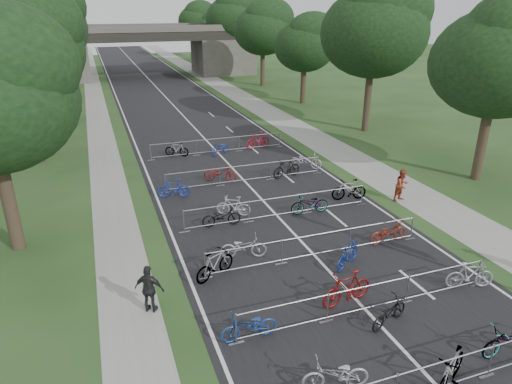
# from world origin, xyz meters

# --- Properties ---
(road) EXTENTS (11.00, 140.00, 0.01)m
(road) POSITION_xyz_m (0.00, 50.00, 0.01)
(road) COLOR black
(road) RESTS_ON ground
(sidewalk_right) EXTENTS (3.00, 140.00, 0.01)m
(sidewalk_right) POSITION_xyz_m (8.00, 50.00, 0.01)
(sidewalk_right) COLOR gray
(sidewalk_right) RESTS_ON ground
(sidewalk_left) EXTENTS (2.00, 140.00, 0.01)m
(sidewalk_left) POSITION_xyz_m (-7.50, 50.00, 0.01)
(sidewalk_left) COLOR gray
(sidewalk_left) RESTS_ON ground
(lane_markings) EXTENTS (0.12, 140.00, 0.00)m
(lane_markings) POSITION_xyz_m (0.00, 50.00, 0.00)
(lane_markings) COLOR silver
(lane_markings) RESTS_ON ground
(overpass_bridge) EXTENTS (31.00, 8.00, 7.05)m
(overpass_bridge) POSITION_xyz_m (0.00, 65.00, 3.53)
(overpass_bridge) COLOR #4D4A45
(overpass_bridge) RESTS_ON ground
(tree_right_0) EXTENTS (7.17, 7.17, 10.93)m
(tree_right_0) POSITION_xyz_m (13.11, 15.93, 6.92)
(tree_right_0) COLOR #33261C
(tree_right_0) RESTS_ON ground
(tree_left_1) EXTENTS (7.56, 7.56, 11.53)m
(tree_left_1) POSITION_xyz_m (-11.39, 27.93, 7.30)
(tree_left_1) COLOR #33261C
(tree_left_1) RESTS_ON ground
(tree_right_1) EXTENTS (8.18, 8.18, 12.47)m
(tree_right_1) POSITION_xyz_m (13.11, 27.93, 7.90)
(tree_right_1) COLOR #33261C
(tree_right_1) RESTS_ON ground
(tree_left_2) EXTENTS (8.40, 8.40, 12.81)m
(tree_left_2) POSITION_xyz_m (-11.39, 39.93, 8.12)
(tree_left_2) COLOR #33261C
(tree_left_2) RESTS_ON ground
(tree_right_2) EXTENTS (6.16, 6.16, 9.39)m
(tree_right_2) POSITION_xyz_m (13.11, 39.93, 5.95)
(tree_right_2) COLOR #33261C
(tree_right_2) RESTS_ON ground
(tree_left_3) EXTENTS (6.72, 6.72, 10.25)m
(tree_left_3) POSITION_xyz_m (-11.39, 51.93, 6.49)
(tree_left_3) COLOR #33261C
(tree_left_3) RESTS_ON ground
(tree_right_3) EXTENTS (7.17, 7.17, 10.93)m
(tree_right_3) POSITION_xyz_m (13.11, 51.93, 6.92)
(tree_right_3) COLOR #33261C
(tree_right_3) RESTS_ON ground
(tree_left_4) EXTENTS (7.56, 7.56, 11.53)m
(tree_left_4) POSITION_xyz_m (-11.39, 63.93, 7.30)
(tree_left_4) COLOR #33261C
(tree_left_4) RESTS_ON ground
(tree_right_4) EXTENTS (8.18, 8.18, 12.47)m
(tree_right_4) POSITION_xyz_m (13.11, 63.93, 7.90)
(tree_right_4) COLOR #33261C
(tree_right_4) RESTS_ON ground
(tree_left_5) EXTENTS (8.40, 8.40, 12.81)m
(tree_left_5) POSITION_xyz_m (-11.39, 75.93, 8.12)
(tree_left_5) COLOR #33261C
(tree_left_5) RESTS_ON ground
(tree_right_5) EXTENTS (6.16, 6.16, 9.39)m
(tree_right_5) POSITION_xyz_m (13.11, 75.93, 5.95)
(tree_right_5) COLOR #33261C
(tree_right_5) RESTS_ON ground
(tree_left_6) EXTENTS (6.72, 6.72, 10.25)m
(tree_left_6) POSITION_xyz_m (-11.39, 87.93, 6.49)
(tree_left_6) COLOR #33261C
(tree_left_6) RESTS_ON ground
(tree_right_6) EXTENTS (7.17, 7.17, 10.93)m
(tree_right_6) POSITION_xyz_m (13.11, 87.93, 6.92)
(tree_right_6) COLOR #33261C
(tree_right_6) RESTS_ON ground
(barrier_row_1) EXTENTS (9.70, 0.08, 1.10)m
(barrier_row_1) POSITION_xyz_m (0.00, 3.60, 0.55)
(barrier_row_1) COLOR gray
(barrier_row_1) RESTS_ON ground
(barrier_row_2) EXTENTS (9.70, 0.08, 1.10)m
(barrier_row_2) POSITION_xyz_m (0.00, 7.20, 0.55)
(barrier_row_2) COLOR gray
(barrier_row_2) RESTS_ON ground
(barrier_row_3) EXTENTS (9.70, 0.08, 1.10)m
(barrier_row_3) POSITION_xyz_m (0.00, 11.00, 0.55)
(barrier_row_3) COLOR gray
(barrier_row_3) RESTS_ON ground
(barrier_row_4) EXTENTS (9.70, 0.08, 1.10)m
(barrier_row_4) POSITION_xyz_m (0.00, 15.00, 0.55)
(barrier_row_4) COLOR gray
(barrier_row_4) RESTS_ON ground
(barrier_row_5) EXTENTS (9.70, 0.08, 1.10)m
(barrier_row_5) POSITION_xyz_m (0.00, 20.00, 0.55)
(barrier_row_5) COLOR gray
(barrier_row_5) RESTS_ON ground
(barrier_row_6) EXTENTS (9.70, 0.08, 1.10)m
(barrier_row_6) POSITION_xyz_m (0.00, 26.00, 0.55)
(barrier_row_6) COLOR gray
(barrier_row_6) RESTS_ON ground
(bike_5) EXTENTS (1.92, 1.01, 0.96)m
(bike_5) POSITION_xyz_m (-2.65, 4.63, 0.48)
(bike_5) COLOR #ACACB4
(bike_5) RESTS_ON ground
(bike_6) EXTENTS (1.87, 1.33, 1.11)m
(bike_6) POSITION_xyz_m (0.29, 3.69, 0.55)
(bike_6) COLOR gray
(bike_6) RESTS_ON ground
(bike_7) EXTENTS (1.91, 0.70, 1.00)m
(bike_7) POSITION_xyz_m (2.77, 4.09, 0.50)
(bike_7) COLOR gray
(bike_7) RESTS_ON ground
(bike_8) EXTENTS (1.80, 0.66, 0.94)m
(bike_8) POSITION_xyz_m (-4.16, 7.27, 0.47)
(bike_8) COLOR navy
(bike_8) RESTS_ON ground
(bike_9) EXTENTS (2.10, 0.89, 1.22)m
(bike_9) POSITION_xyz_m (-0.44, 7.86, 0.61)
(bike_9) COLOR maroon
(bike_9) RESTS_ON ground
(bike_10) EXTENTS (1.80, 1.14, 0.89)m
(bike_10) POSITION_xyz_m (0.26, 6.42, 0.45)
(bike_10) COLOR black
(bike_10) RESTS_ON ground
(bike_11) EXTENTS (1.84, 0.97, 1.06)m
(bike_11) POSITION_xyz_m (4.21, 7.19, 0.53)
(bike_11) COLOR #929398
(bike_11) RESTS_ON ground
(bike_12) EXTENTS (1.90, 1.34, 1.12)m
(bike_12) POSITION_xyz_m (-4.25, 10.95, 0.56)
(bike_12) COLOR gray
(bike_12) RESTS_ON ground
(bike_13) EXTENTS (1.97, 1.10, 0.98)m
(bike_13) POSITION_xyz_m (-2.78, 11.99, 0.49)
(bike_13) COLOR #A5A5AD
(bike_13) RESTS_ON ground
(bike_14) EXTENTS (1.71, 1.34, 1.04)m
(bike_14) POSITION_xyz_m (0.83, 9.96, 0.52)
(bike_14) COLOR navy
(bike_14) RESTS_ON ground
(bike_15) EXTENTS (1.88, 0.77, 0.97)m
(bike_15) POSITION_xyz_m (3.49, 11.11, 0.48)
(bike_15) COLOR maroon
(bike_15) RESTS_ON ground
(bike_16) EXTENTS (1.85, 0.76, 0.95)m
(bike_16) POSITION_xyz_m (-2.85, 15.06, 0.47)
(bike_16) COLOR black
(bike_16) RESTS_ON ground
(bike_17) EXTENTS (1.71, 1.21, 1.01)m
(bike_17) POSITION_xyz_m (-1.99, 15.95, 0.50)
(bike_17) COLOR #BBBAC2
(bike_17) RESTS_ON ground
(bike_18) EXTENTS (1.95, 0.80, 1.00)m
(bike_18) POSITION_xyz_m (1.62, 14.94, 0.50)
(bike_18) COLOR gray
(bike_18) RESTS_ON ground
(bike_19) EXTENTS (1.94, 0.86, 1.13)m
(bike_19) POSITION_xyz_m (4.30, 15.78, 0.56)
(bike_19) COLOR gray
(bike_19) RESTS_ON ground
(bike_20) EXTENTS (1.79, 0.93, 1.04)m
(bike_20) POSITION_xyz_m (-4.30, 19.19, 0.52)
(bike_20) COLOR #1D339F
(bike_20) RESTS_ON ground
(bike_21) EXTENTS (2.03, 1.48, 1.02)m
(bike_21) POSITION_xyz_m (-1.33, 20.71, 0.51)
(bike_21) COLOR maroon
(bike_21) RESTS_ON ground
(bike_22) EXTENTS (1.96, 0.93, 1.14)m
(bike_22) POSITION_xyz_m (2.56, 20.02, 0.57)
(bike_22) COLOR black
(bike_22) RESTS_ON ground
(bike_23) EXTENTS (2.08, 1.67, 1.06)m
(bike_23) POSITION_xyz_m (4.30, 21.05, 0.53)
(bike_23) COLOR #9A9BA1
(bike_23) RESTS_ON ground
(bike_25) EXTENTS (1.67, 1.19, 0.99)m
(bike_25) POSITION_xyz_m (-2.82, 26.28, 0.49)
(bike_25) COLOR gray
(bike_25) RESTS_ON ground
(bike_26) EXTENTS (1.75, 1.40, 0.89)m
(bike_26) POSITION_xyz_m (0.06, 25.73, 0.45)
(bike_26) COLOR #1C329E
(bike_26) RESTS_ON ground
(bike_27) EXTENTS (2.05, 1.03, 1.19)m
(bike_27) POSITION_xyz_m (2.99, 26.20, 0.59)
(bike_27) COLOR maroon
(bike_27) RESTS_ON ground
(pedestrian_b) EXTENTS (0.95, 0.81, 1.70)m
(pedestrian_b) POSITION_xyz_m (6.83, 14.78, 0.85)
(pedestrian_b) COLOR #963520
(pedestrian_b) RESTS_ON ground
(pedestrian_c) EXTENTS (1.08, 0.87, 1.72)m
(pedestrian_c) POSITION_xyz_m (-6.80, 9.70, 0.86)
(pedestrian_c) COLOR black
(pedestrian_c) RESTS_ON ground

